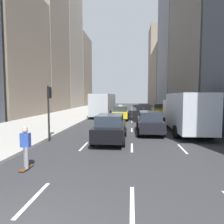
{
  "coord_description": "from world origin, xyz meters",
  "views": [
    {
      "loc": [
        2.56,
        -3.23,
        2.91
      ],
      "look_at": [
        0.81,
        14.59,
        1.51
      ],
      "focal_mm": 32.0,
      "sensor_mm": 36.0,
      "label": 1
    }
  ],
  "objects_px": {
    "taxi_lead": "(121,113)",
    "skateboarder": "(26,145)",
    "taxi_second": "(158,109)",
    "box_truck": "(185,112)",
    "sedan_silver_behind": "(110,127)",
    "traffic_light_pole": "(49,104)",
    "sedan_black_near": "(150,122)",
    "city_bus": "(104,104)"
  },
  "relations": [
    {
      "from": "taxi_lead",
      "to": "skateboarder",
      "type": "relative_size",
      "value": 2.52
    },
    {
      "from": "taxi_second",
      "to": "box_truck",
      "type": "xyz_separation_m",
      "value": [
        0.0,
        -15.69,
        0.83
      ]
    },
    {
      "from": "taxi_second",
      "to": "skateboarder",
      "type": "bearing_deg",
      "value": -108.95
    },
    {
      "from": "sedan_silver_behind",
      "to": "traffic_light_pole",
      "type": "height_order",
      "value": "traffic_light_pole"
    },
    {
      "from": "skateboarder",
      "to": "box_truck",
      "type": "bearing_deg",
      "value": 46.41
    },
    {
      "from": "taxi_second",
      "to": "skateboarder",
      "type": "distance_m",
      "value": 25.95
    },
    {
      "from": "sedan_silver_behind",
      "to": "skateboarder",
      "type": "height_order",
      "value": "sedan_silver_behind"
    },
    {
      "from": "taxi_second",
      "to": "box_truck",
      "type": "height_order",
      "value": "box_truck"
    },
    {
      "from": "sedan_silver_behind",
      "to": "box_truck",
      "type": "xyz_separation_m",
      "value": [
        5.6,
        3.51,
        0.81
      ]
    },
    {
      "from": "sedan_black_near",
      "to": "sedan_silver_behind",
      "type": "relative_size",
      "value": 0.96
    },
    {
      "from": "taxi_lead",
      "to": "box_truck",
      "type": "height_order",
      "value": "box_truck"
    },
    {
      "from": "sedan_black_near",
      "to": "skateboarder",
      "type": "relative_size",
      "value": 2.69
    },
    {
      "from": "sedan_black_near",
      "to": "city_bus",
      "type": "xyz_separation_m",
      "value": [
        -5.61,
        14.43,
        0.9
      ]
    },
    {
      "from": "city_bus",
      "to": "skateboarder",
      "type": "relative_size",
      "value": 6.65
    },
    {
      "from": "taxi_second",
      "to": "traffic_light_pole",
      "type": "relative_size",
      "value": 1.22
    },
    {
      "from": "taxi_second",
      "to": "sedan_silver_behind",
      "type": "distance_m",
      "value": 20.0
    },
    {
      "from": "box_truck",
      "to": "skateboarder",
      "type": "xyz_separation_m",
      "value": [
        -8.43,
        -8.85,
        -0.75
      ]
    },
    {
      "from": "taxi_lead",
      "to": "sedan_silver_behind",
      "type": "distance_m",
      "value": 12.01
    },
    {
      "from": "sedan_silver_behind",
      "to": "box_truck",
      "type": "bearing_deg",
      "value": 32.1
    },
    {
      "from": "taxi_lead",
      "to": "city_bus",
      "type": "xyz_separation_m",
      "value": [
        -2.81,
        5.43,
        0.91
      ]
    },
    {
      "from": "city_bus",
      "to": "traffic_light_pole",
      "type": "height_order",
      "value": "traffic_light_pole"
    },
    {
      "from": "box_truck",
      "to": "traffic_light_pole",
      "type": "xyz_separation_m",
      "value": [
        -9.55,
        -3.89,
        0.7
      ]
    },
    {
      "from": "box_truck",
      "to": "traffic_light_pole",
      "type": "height_order",
      "value": "traffic_light_pole"
    },
    {
      "from": "box_truck",
      "to": "sedan_silver_behind",
      "type": "bearing_deg",
      "value": -147.9
    },
    {
      "from": "taxi_second",
      "to": "city_bus",
      "type": "distance_m",
      "value": 8.64
    },
    {
      "from": "skateboarder",
      "to": "traffic_light_pole",
      "type": "distance_m",
      "value": 5.3
    },
    {
      "from": "box_truck",
      "to": "taxi_lead",
      "type": "bearing_deg",
      "value": 123.37
    },
    {
      "from": "sedan_black_near",
      "to": "box_truck",
      "type": "bearing_deg",
      "value": 10.06
    },
    {
      "from": "skateboarder",
      "to": "traffic_light_pole",
      "type": "xyz_separation_m",
      "value": [
        -1.12,
        4.97,
        1.45
      ]
    },
    {
      "from": "sedan_silver_behind",
      "to": "traffic_light_pole",
      "type": "distance_m",
      "value": 4.25
    },
    {
      "from": "taxi_second",
      "to": "box_truck",
      "type": "distance_m",
      "value": 15.71
    },
    {
      "from": "sedan_black_near",
      "to": "box_truck",
      "type": "height_order",
      "value": "box_truck"
    },
    {
      "from": "taxi_lead",
      "to": "sedan_silver_behind",
      "type": "xyz_separation_m",
      "value": [
        -0.0,
        -12.01,
        0.02
      ]
    },
    {
      "from": "taxi_second",
      "to": "skateboarder",
      "type": "height_order",
      "value": "taxi_second"
    },
    {
      "from": "box_truck",
      "to": "skateboarder",
      "type": "relative_size",
      "value": 4.81
    },
    {
      "from": "taxi_lead",
      "to": "traffic_light_pole",
      "type": "distance_m",
      "value": 13.09
    },
    {
      "from": "sedan_black_near",
      "to": "taxi_second",
      "type": "bearing_deg",
      "value": 80.19
    },
    {
      "from": "taxi_second",
      "to": "traffic_light_pole",
      "type": "height_order",
      "value": "traffic_light_pole"
    },
    {
      "from": "sedan_silver_behind",
      "to": "skateboarder",
      "type": "relative_size",
      "value": 2.81
    },
    {
      "from": "sedan_black_near",
      "to": "skateboarder",
      "type": "distance_m",
      "value": 10.08
    },
    {
      "from": "sedan_silver_behind",
      "to": "traffic_light_pole",
      "type": "bearing_deg",
      "value": -174.6
    },
    {
      "from": "taxi_second",
      "to": "sedan_black_near",
      "type": "height_order",
      "value": "taxi_second"
    }
  ]
}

